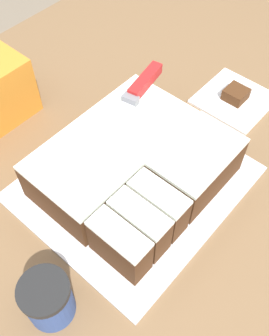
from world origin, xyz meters
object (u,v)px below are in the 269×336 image
object	(u,v)px
brownie	(236,94)
coffee_cup	(48,299)
cake	(135,167)
knife	(132,97)
cake_board	(134,183)

from	to	relation	value
brownie	coffee_cup	bearing A→B (deg)	-176.04
cake	knife	size ratio (longest dim) A/B	0.93
cake	knife	world-z (taller)	knife
coffee_cup	cake	bearing A→B (deg)	13.23
coffee_cup	knife	bearing A→B (deg)	22.66
cake_board	coffee_cup	bearing A→B (deg)	-167.06
cake	knife	xyz separation A→B (m)	(0.09, 0.09, 0.05)
cake_board	coffee_cup	xyz separation A→B (m)	(-0.26, -0.06, 0.04)
knife	coffee_cup	distance (m)	0.39
cake	brownie	size ratio (longest dim) A/B	6.63
cake_board	brownie	world-z (taller)	brownie
cake	cake_board	bearing A→B (deg)	-140.28
knife	coffee_cup	size ratio (longest dim) A/B	3.85
cake_board	knife	distance (m)	0.16
coffee_cup	brownie	bearing A→B (deg)	3.96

